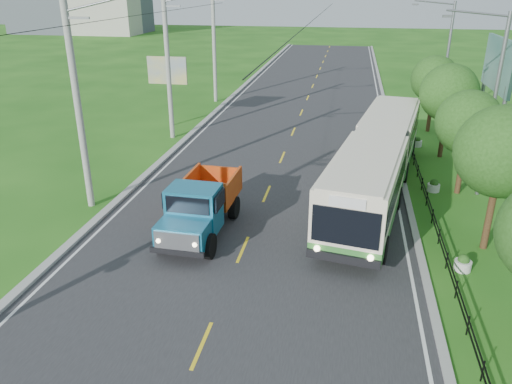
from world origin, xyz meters
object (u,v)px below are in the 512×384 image
(tree_fourth, at_px, (469,126))
(dump_truck, at_px, (201,203))
(planter_near, at_px, (463,264))
(billboard_right, at_px, (497,72))
(pole_far, at_px, (214,45))
(tree_third, at_px, (502,156))
(pole_mid, at_px, (168,65))
(streetlight_mid, at_px, (491,101))
(tree_back, at_px, (435,81))
(tree_fifth, at_px, (449,96))
(planter_mid, at_px, (434,186))
(bus, at_px, (378,157))
(pole_near, at_px, (78,104))
(billboard_left, at_px, (168,75))
(planter_far, at_px, (417,142))
(streetlight_far, at_px, (445,60))

(tree_fourth, bearing_deg, dump_truck, -149.82)
(planter_near, xyz_separation_m, billboard_right, (3.70, 14.00, 5.06))
(pole_far, distance_m, tree_fourth, 26.20)
(dump_truck, bearing_deg, tree_third, 6.55)
(billboard_right, height_order, dump_truck, billboard_right)
(pole_far, distance_m, billboard_right, 24.33)
(pole_mid, xyz_separation_m, planter_near, (16.86, -15.00, -4.81))
(pole_far, bearing_deg, billboard_right, -32.30)
(streetlight_mid, bearing_deg, pole_mid, 159.68)
(tree_back, bearing_deg, pole_mid, -164.16)
(tree_fifth, relative_size, streetlight_mid, 0.64)
(planter_near, height_order, planter_mid, same)
(tree_back, relative_size, bus, 0.32)
(planter_near, relative_size, planter_mid, 1.00)
(tree_third, relative_size, planter_mid, 8.96)
(tree_back, bearing_deg, tree_fourth, -90.00)
(pole_near, bearing_deg, streetlight_mid, 14.81)
(tree_fifth, distance_m, dump_truck, 17.80)
(billboard_left, bearing_deg, planter_mid, -28.92)
(tree_third, relative_size, billboard_right, 0.82)
(planter_near, xyz_separation_m, billboard_left, (-18.10, 18.00, 3.58))
(pole_near, relative_size, tree_fourth, 1.85)
(pole_near, distance_m, tree_fourth, 18.89)
(pole_mid, distance_m, planter_far, 17.56)
(streetlight_mid, xyz_separation_m, billboard_left, (-20.14, 10.00, -1.04))
(pole_mid, xyz_separation_m, streetlight_mid, (18.90, -7.00, -0.19))
(pole_mid, bearing_deg, streetlight_mid, -20.32)
(pole_far, height_order, planter_near, pole_far)
(tree_fifth, xyz_separation_m, bus, (-4.31, -7.02, -1.87))
(tree_back, relative_size, planter_far, 8.21)
(pole_near, bearing_deg, planter_near, -10.09)
(billboard_right, xyz_separation_m, dump_truck, (-14.40, -12.81, -3.94))
(pole_far, bearing_deg, billboard_left, -97.83)
(tree_back, bearing_deg, planter_near, -93.57)
(tree_fourth, xyz_separation_m, dump_truck, (-11.96, -6.95, -2.18))
(pole_far, relative_size, streetlight_mid, 1.10)
(bus, bearing_deg, billboard_left, 154.09)
(pole_far, distance_m, planter_mid, 25.85)
(planter_near, height_order, dump_truck, dump_truck)
(tree_fourth, bearing_deg, billboard_right, 67.36)
(streetlight_far, relative_size, dump_truck, 1.52)
(tree_fifth, bearing_deg, billboard_left, 168.72)
(streetlight_mid, relative_size, planter_near, 13.54)
(tree_third, distance_m, dump_truck, 12.27)
(planter_mid, xyz_separation_m, billboard_left, (-18.10, 10.00, 3.58))
(planter_mid, distance_m, billboard_left, 20.99)
(tree_fifth, xyz_separation_m, planter_far, (-1.26, 1.86, -3.57))
(planter_mid, bearing_deg, tree_third, -77.90)
(planter_near, bearing_deg, planter_far, 90.00)
(planter_near, xyz_separation_m, bus, (-3.05, 7.12, 1.70))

